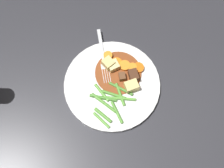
# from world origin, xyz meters

# --- Properties ---
(ground_plane) EXTENTS (3.00, 3.00, 0.00)m
(ground_plane) POSITION_xyz_m (0.00, 0.00, 0.00)
(ground_plane) COLOR #2D2D33
(dinner_plate) EXTENTS (0.27, 0.27, 0.01)m
(dinner_plate) POSITION_xyz_m (0.00, 0.00, 0.01)
(dinner_plate) COLOR white
(dinner_plate) RESTS_ON ground_plane
(stew_sauce) EXTENTS (0.13, 0.13, 0.00)m
(stew_sauce) POSITION_xyz_m (0.04, -0.01, 0.01)
(stew_sauce) COLOR brown
(stew_sauce) RESTS_ON dinner_plate
(carrot_slice_0) EXTENTS (0.04, 0.04, 0.01)m
(carrot_slice_0) POSITION_xyz_m (0.06, -0.05, 0.02)
(carrot_slice_0) COLOR orange
(carrot_slice_0) RESTS_ON dinner_plate
(carrot_slice_1) EXTENTS (0.04, 0.04, 0.01)m
(carrot_slice_1) POSITION_xyz_m (0.06, -0.02, 0.02)
(carrot_slice_1) COLOR orange
(carrot_slice_1) RESTS_ON dinner_plate
(carrot_slice_2) EXTENTS (0.04, 0.04, 0.01)m
(carrot_slice_2) POSITION_xyz_m (0.08, 0.03, 0.02)
(carrot_slice_2) COLOR orange
(carrot_slice_2) RESTS_ON dinner_plate
(carrot_slice_3) EXTENTS (0.04, 0.04, 0.01)m
(carrot_slice_3) POSITION_xyz_m (0.06, -0.06, 0.02)
(carrot_slice_3) COLOR orange
(carrot_slice_3) RESTS_ON dinner_plate
(carrot_slice_4) EXTENTS (0.04, 0.04, 0.01)m
(carrot_slice_4) POSITION_xyz_m (0.06, -0.00, 0.02)
(carrot_slice_4) COLOR orange
(carrot_slice_4) RESTS_ON dinner_plate
(potato_chunk_0) EXTENTS (0.04, 0.04, 0.03)m
(potato_chunk_0) POSITION_xyz_m (0.05, 0.02, 0.03)
(potato_chunk_0) COLOR #E5CC7A
(potato_chunk_0) RESTS_ON dinner_plate
(potato_chunk_1) EXTENTS (0.04, 0.05, 0.02)m
(potato_chunk_1) POSITION_xyz_m (-0.00, -0.05, 0.03)
(potato_chunk_1) COLOR #E5CC7A
(potato_chunk_1) RESTS_ON dinner_plate
(potato_chunk_2) EXTENTS (0.04, 0.04, 0.02)m
(potato_chunk_2) POSITION_xyz_m (0.05, 0.01, 0.02)
(potato_chunk_2) COLOR #EAD68C
(potato_chunk_2) RESTS_ON dinner_plate
(meat_chunk_0) EXTENTS (0.03, 0.02, 0.02)m
(meat_chunk_0) POSITION_xyz_m (0.02, -0.02, 0.02)
(meat_chunk_0) COLOR brown
(meat_chunk_0) RESTS_ON dinner_plate
(meat_chunk_1) EXTENTS (0.04, 0.04, 0.02)m
(meat_chunk_1) POSITION_xyz_m (0.03, -0.05, 0.03)
(meat_chunk_1) COLOR #4C2B19
(meat_chunk_1) RESTS_ON dinner_plate
(green_bean_0) EXTENTS (0.04, 0.05, 0.01)m
(green_bean_0) POSITION_xyz_m (-0.11, 0.01, 0.02)
(green_bean_0) COLOR #66AD42
(green_bean_0) RESTS_ON dinner_plate
(green_bean_1) EXTENTS (0.03, 0.07, 0.01)m
(green_bean_1) POSITION_xyz_m (-0.01, -0.03, 0.02)
(green_bean_1) COLOR #4C8E33
(green_bean_1) RESTS_ON dinner_plate
(green_bean_2) EXTENTS (0.02, 0.08, 0.01)m
(green_bean_2) POSITION_xyz_m (-0.04, -0.03, 0.02)
(green_bean_2) COLOR #66AD42
(green_bean_2) RESTS_ON dinner_plate
(green_bean_3) EXTENTS (0.04, 0.08, 0.01)m
(green_bean_3) POSITION_xyz_m (-0.06, 0.01, 0.02)
(green_bean_3) COLOR #599E38
(green_bean_3) RESTS_ON dinner_plate
(green_bean_4) EXTENTS (0.02, 0.07, 0.01)m
(green_bean_4) POSITION_xyz_m (-0.03, -0.01, 0.02)
(green_bean_4) COLOR #599E38
(green_bean_4) RESTS_ON dinner_plate
(green_bean_5) EXTENTS (0.06, 0.05, 0.01)m
(green_bean_5) POSITION_xyz_m (-0.08, -0.03, 0.02)
(green_bean_5) COLOR #599E38
(green_bean_5) RESTS_ON dinner_plate
(green_bean_6) EXTENTS (0.05, 0.05, 0.01)m
(green_bean_6) POSITION_xyz_m (-0.03, 0.02, 0.02)
(green_bean_6) COLOR #66AD42
(green_bean_6) RESTS_ON dinner_plate
(green_bean_7) EXTENTS (0.03, 0.05, 0.01)m
(green_bean_7) POSITION_xyz_m (-0.09, 0.01, 0.02)
(green_bean_7) COLOR #599E38
(green_bean_7) RESTS_ON dinner_plate
(green_bean_8) EXTENTS (0.06, 0.04, 0.01)m
(green_bean_8) POSITION_xyz_m (-0.03, -0.03, 0.02)
(green_bean_8) COLOR #599E38
(green_bean_8) RESTS_ON dinner_plate
(green_bean_9) EXTENTS (0.01, 0.08, 0.01)m
(green_bean_9) POSITION_xyz_m (-0.05, 0.02, 0.02)
(green_bean_9) COLOR #4C8E33
(green_bean_9) RESTS_ON dinner_plate
(fork) EXTENTS (0.17, 0.08, 0.00)m
(fork) POSITION_xyz_m (0.08, 0.04, 0.02)
(fork) COLOR silver
(fork) RESTS_ON dinner_plate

